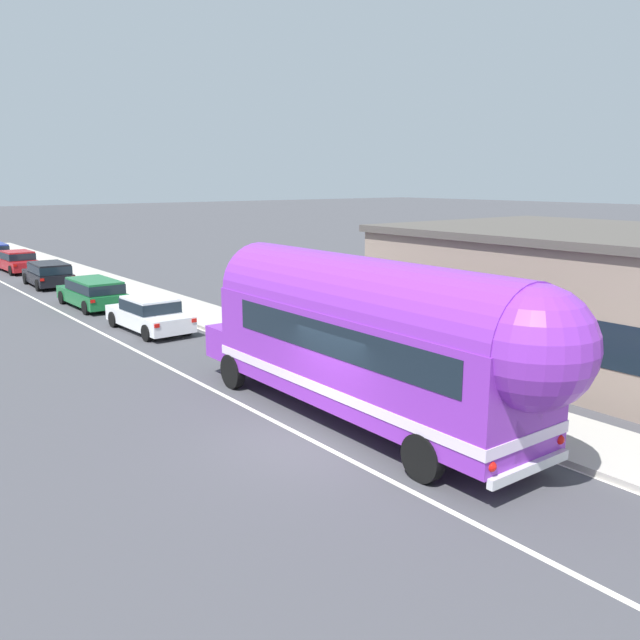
{
  "coord_description": "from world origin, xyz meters",
  "views": [
    {
      "loc": [
        -8.64,
        -11.46,
        5.92
      ],
      "look_at": [
        1.91,
        2.28,
        2.24
      ],
      "focal_mm": 37.27,
      "sensor_mm": 36.0,
      "label": 1
    }
  ],
  "objects_px": {
    "painted_bus": "(374,335)",
    "car_second": "(93,291)",
    "car_third": "(49,273)",
    "car_fourth": "(18,261)",
    "car_lead": "(150,313)"
  },
  "relations": [
    {
      "from": "painted_bus",
      "to": "car_second",
      "type": "height_order",
      "value": "painted_bus"
    },
    {
      "from": "car_second",
      "to": "car_fourth",
      "type": "xyz_separation_m",
      "value": [
        0.33,
        15.26,
        -0.05
      ]
    },
    {
      "from": "painted_bus",
      "to": "car_third",
      "type": "height_order",
      "value": "painted_bus"
    },
    {
      "from": "car_third",
      "to": "car_fourth",
      "type": "xyz_separation_m",
      "value": [
        0.17,
        7.52,
        -0.04
      ]
    },
    {
      "from": "car_second",
      "to": "car_lead",
      "type": "bearing_deg",
      "value": -89.22
    },
    {
      "from": "painted_bus",
      "to": "car_second",
      "type": "xyz_separation_m",
      "value": [
        -0.1,
        19.41,
        -1.51
      ]
    },
    {
      "from": "car_second",
      "to": "car_third",
      "type": "height_order",
      "value": "same"
    },
    {
      "from": "car_lead",
      "to": "car_fourth",
      "type": "height_order",
      "value": "same"
    },
    {
      "from": "car_lead",
      "to": "car_second",
      "type": "height_order",
      "value": "same"
    },
    {
      "from": "painted_bus",
      "to": "car_third",
      "type": "relative_size",
      "value": 2.69
    },
    {
      "from": "painted_bus",
      "to": "car_third",
      "type": "bearing_deg",
      "value": 89.89
    },
    {
      "from": "car_lead",
      "to": "painted_bus",
      "type": "bearing_deg",
      "value": -89.91
    },
    {
      "from": "car_second",
      "to": "car_third",
      "type": "distance_m",
      "value": 7.75
    },
    {
      "from": "car_third",
      "to": "car_fourth",
      "type": "height_order",
      "value": "same"
    },
    {
      "from": "car_lead",
      "to": "car_second",
      "type": "bearing_deg",
      "value": 90.78
    }
  ]
}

